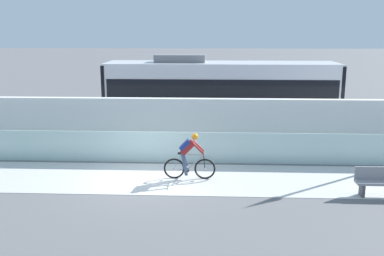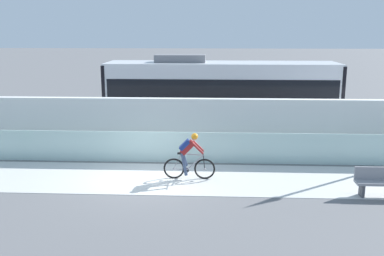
# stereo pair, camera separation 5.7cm
# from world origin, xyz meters

# --- Properties ---
(ground_plane) EXTENTS (200.00, 200.00, 0.00)m
(ground_plane) POSITION_xyz_m (0.00, 0.00, 0.00)
(ground_plane) COLOR slate
(bike_path_deck) EXTENTS (32.00, 3.20, 0.01)m
(bike_path_deck) POSITION_xyz_m (0.00, 0.00, 0.01)
(bike_path_deck) COLOR silver
(bike_path_deck) RESTS_ON ground
(glass_parapet) EXTENTS (32.00, 0.05, 1.20)m
(glass_parapet) POSITION_xyz_m (0.00, 1.85, 0.60)
(glass_parapet) COLOR silver
(glass_parapet) RESTS_ON ground
(concrete_barrier_wall) EXTENTS (32.00, 0.36, 2.21)m
(concrete_barrier_wall) POSITION_xyz_m (0.00, 3.65, 1.10)
(concrete_barrier_wall) COLOR white
(concrete_barrier_wall) RESTS_ON ground
(tram_rail_near) EXTENTS (32.00, 0.08, 0.01)m
(tram_rail_near) POSITION_xyz_m (0.00, 6.13, 0.00)
(tram_rail_near) COLOR #595654
(tram_rail_near) RESTS_ON ground
(tram_rail_far) EXTENTS (32.00, 0.08, 0.01)m
(tram_rail_far) POSITION_xyz_m (0.00, 7.57, 0.00)
(tram_rail_far) COLOR #595654
(tram_rail_far) RESTS_ON ground
(tram) EXTENTS (11.06, 2.54, 3.81)m
(tram) POSITION_xyz_m (2.61, 6.85, 1.89)
(tram) COLOR silver
(tram) RESTS_ON ground
(cyclist_on_bike) EXTENTS (1.77, 0.58, 1.61)m
(cyclist_on_bike) POSITION_xyz_m (1.44, -0.00, 0.80)
(cyclist_on_bike) COLOR black
(cyclist_on_bike) RESTS_ON ground
(bench) EXTENTS (1.60, 0.45, 0.89)m
(bench) POSITION_xyz_m (7.41, -1.29, 0.48)
(bench) COLOR gray
(bench) RESTS_ON ground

